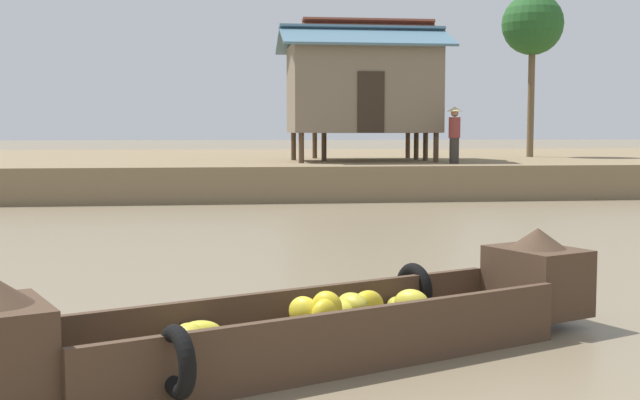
{
  "coord_description": "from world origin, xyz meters",
  "views": [
    {
      "loc": [
        -1.5,
        -2.35,
        1.95
      ],
      "look_at": [
        -0.3,
        7.18,
        1.12
      ],
      "focal_mm": 45.81,
      "sensor_mm": 36.0,
      "label": 1
    }
  ],
  "objects_px": {
    "stilt_house_left": "(362,87)",
    "palm_tree_near": "(533,26)",
    "banana_boat": "(317,321)",
    "stilt_house_mid_left": "(368,86)",
    "vendor_person": "(454,132)"
  },
  "relations": [
    {
      "from": "stilt_house_left",
      "to": "vendor_person",
      "type": "xyz_separation_m",
      "value": [
        2.36,
        -2.06,
        -1.38
      ]
    },
    {
      "from": "stilt_house_mid_left",
      "to": "banana_boat",
      "type": "bearing_deg",
      "value": -101.73
    },
    {
      "from": "banana_boat",
      "to": "stilt_house_left",
      "type": "height_order",
      "value": "stilt_house_left"
    },
    {
      "from": "stilt_house_left",
      "to": "palm_tree_near",
      "type": "distance_m",
      "value": 8.01
    },
    {
      "from": "palm_tree_near",
      "to": "banana_boat",
      "type": "bearing_deg",
      "value": -115.63
    },
    {
      "from": "stilt_house_left",
      "to": "vendor_person",
      "type": "relative_size",
      "value": 3.12
    },
    {
      "from": "stilt_house_left",
      "to": "vendor_person",
      "type": "height_order",
      "value": "stilt_house_left"
    },
    {
      "from": "stilt_house_mid_left",
      "to": "palm_tree_near",
      "type": "bearing_deg",
      "value": 15.85
    },
    {
      "from": "banana_boat",
      "to": "stilt_house_mid_left",
      "type": "height_order",
      "value": "stilt_house_mid_left"
    },
    {
      "from": "palm_tree_near",
      "to": "vendor_person",
      "type": "bearing_deg",
      "value": -129.3
    },
    {
      "from": "stilt_house_left",
      "to": "vendor_person",
      "type": "distance_m",
      "value": 3.43
    },
    {
      "from": "palm_tree_near",
      "to": "stilt_house_mid_left",
      "type": "bearing_deg",
      "value": -164.15
    },
    {
      "from": "stilt_house_left",
      "to": "stilt_house_mid_left",
      "type": "xyz_separation_m",
      "value": [
        0.49,
        1.6,
        0.13
      ]
    },
    {
      "from": "banana_boat",
      "to": "stilt_house_left",
      "type": "xyz_separation_m",
      "value": [
        3.69,
        18.55,
        2.94
      ]
    },
    {
      "from": "stilt_house_left",
      "to": "stilt_house_mid_left",
      "type": "relative_size",
      "value": 1.12
    }
  ]
}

